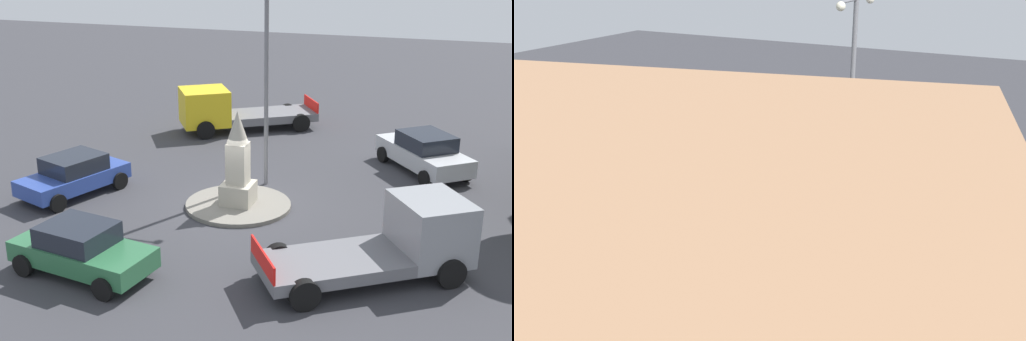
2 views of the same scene
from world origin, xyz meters
TOP-DOWN VIEW (x-y plane):
  - ground_plane at (0.00, 0.00)m, footprint 80.00×80.00m
  - traffic_island at (0.00, 0.00)m, footprint 3.68×3.68m
  - monument at (0.00, 0.00)m, footprint 1.08×1.08m
  - streetlamp at (-0.28, -2.42)m, footprint 3.01×0.28m
  - car_silver_far_side at (-5.85, -5.68)m, footprint 4.14×4.60m
  - car_blue_approaching at (6.07, 0.65)m, footprint 3.07×4.33m
  - car_green_waiting at (2.60, 5.93)m, footprint 4.30×2.57m
  - truck_yellow_passing at (3.51, -8.73)m, footprint 6.50×5.18m
  - truck_grey_parked_right at (-5.80, 3.34)m, footprint 6.06×5.03m

SIDE VIEW (x-z plane):
  - ground_plane at x=0.00m, z-range 0.00..0.00m
  - traffic_island at x=0.00m, z-range 0.00..0.14m
  - car_blue_approaching at x=6.07m, z-range 0.03..1.49m
  - car_green_waiting at x=2.60m, z-range 0.02..1.50m
  - car_silver_far_side at x=-5.85m, z-range 0.01..1.60m
  - truck_yellow_passing at x=3.51m, z-range -0.03..2.05m
  - truck_grey_parked_right at x=-5.80m, z-range -0.05..2.12m
  - monument at x=0.00m, z-range -0.10..3.21m
  - streetlamp at x=-0.28m, z-range 0.83..9.51m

